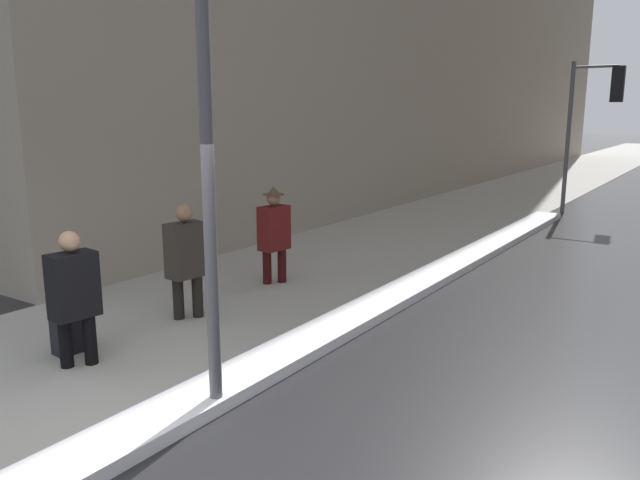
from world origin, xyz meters
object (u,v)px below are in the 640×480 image
traffic_light_near (598,105)px  pedestrian_trailing (74,293)px  lamp_post (206,122)px  pedestrian_nearside (186,256)px  pedestrian_in_fedora (274,231)px  rolling_suitcase (69,329)px

traffic_light_near → pedestrian_trailing: (-2.56, -13.90, -2.06)m
lamp_post → traffic_light_near: lamp_post is taller
traffic_light_near → pedestrian_nearside: traffic_light_near is taller
pedestrian_nearside → pedestrian_in_fedora: 2.03m
pedestrian_nearside → pedestrian_in_fedora: (-0.10, 2.03, 0.00)m
lamp_post → rolling_suitcase: 3.38m
lamp_post → traffic_light_near: 13.82m
lamp_post → pedestrian_in_fedora: 4.74m
pedestrian_nearside → traffic_light_near: bearing=174.4°
rolling_suitcase → pedestrian_trailing: bearing=74.6°
traffic_light_near → pedestrian_nearside: 12.55m
pedestrian_nearside → rolling_suitcase: bearing=-1.2°
pedestrian_in_fedora → rolling_suitcase: pedestrian_in_fedora is taller
pedestrian_nearside → rolling_suitcase: size_ratio=1.65×
pedestrian_nearside → rolling_suitcase: 1.77m
pedestrian_nearside → rolling_suitcase: (-0.24, -1.66, -0.57)m
pedestrian_in_fedora → lamp_post: bearing=37.9°
pedestrian_in_fedora → rolling_suitcase: (-0.14, -3.69, -0.57)m
lamp_post → pedestrian_trailing: 2.70m
pedestrian_nearside → pedestrian_in_fedora: size_ratio=0.98×
lamp_post → pedestrian_nearside: lamp_post is taller
rolling_suitcase → pedestrian_nearside: bearing=178.8°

